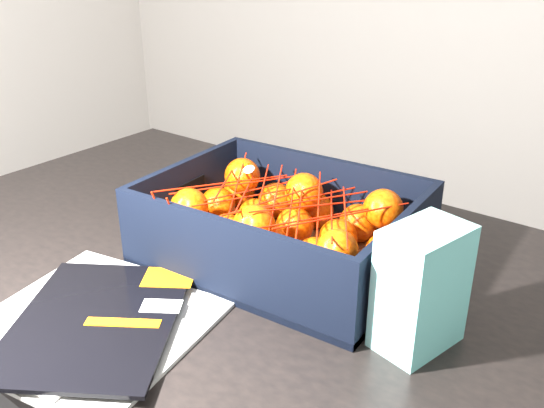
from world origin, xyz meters
The scene contains 6 objects.
table centered at (-0.08, 0.24, 0.65)m, with size 1.25×0.88×0.75m.
magazine_stack centered at (-0.08, -0.03, 0.76)m, with size 0.33×0.35×0.02m.
produce_crate centered at (0.03, 0.27, 0.79)m, with size 0.41×0.31×0.13m.
clementine_heap centered at (0.03, 0.27, 0.81)m, with size 0.39×0.29×0.11m.
mesh_net centered at (0.03, 0.26, 0.86)m, with size 0.34×0.27×0.09m.
retail_carton centered at (0.30, 0.18, 0.83)m, with size 0.07×0.11×0.17m, color white.
Camera 1 is at (0.49, -0.45, 1.23)m, focal length 39.01 mm.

